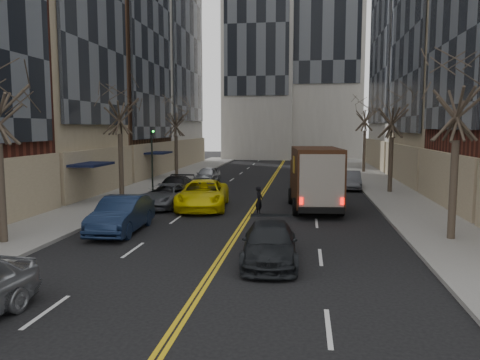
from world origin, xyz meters
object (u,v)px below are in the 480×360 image
Objects in this scene: ups_truck at (315,179)px; pedestrian at (259,201)px; taxi at (203,195)px; observer_sedan at (270,243)px.

ups_truck reaches higher than pedestrian.
ups_truck is 3.57m from pedestrian.
pedestrian is at bearing -28.59° from taxi.
taxi reaches higher than pedestrian.
ups_truck is 4.39× the size of pedestrian.
ups_truck is at bearing -41.26° from pedestrian.
taxi is at bearing 178.17° from ups_truck.
observer_sedan is at bearing -104.57° from ups_truck.
pedestrian is (-2.94, -1.77, -1.02)m from ups_truck.
ups_truck is 6.38m from taxi.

